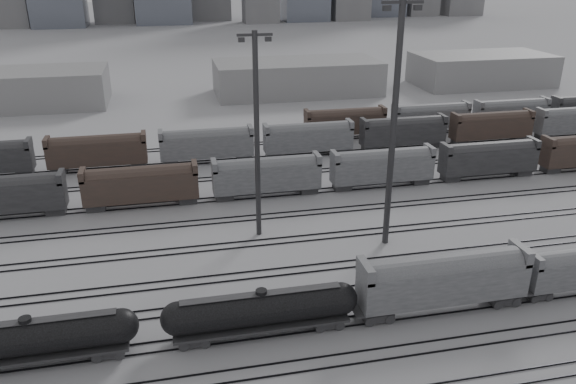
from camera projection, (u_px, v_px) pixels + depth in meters
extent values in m
plane|color=#B4B4B9|center=(424.00, 319.00, 51.87)|extent=(900.00, 900.00, 0.00)
cube|color=black|center=(470.00, 378.00, 44.36)|extent=(220.00, 0.07, 0.16)
cube|color=black|center=(448.00, 350.00, 47.58)|extent=(220.00, 0.07, 0.16)
cube|color=black|center=(441.00, 340.00, 48.87)|extent=(220.00, 0.07, 0.16)
cube|color=black|center=(423.00, 316.00, 52.09)|extent=(220.00, 0.07, 0.16)
cube|color=black|center=(417.00, 307.00, 53.39)|extent=(220.00, 0.07, 0.16)
cube|color=black|center=(402.00, 288.00, 56.61)|extent=(220.00, 0.07, 0.16)
cube|color=black|center=(396.00, 280.00, 57.90)|extent=(220.00, 0.07, 0.16)
cube|color=black|center=(384.00, 264.00, 61.12)|extent=(220.00, 0.07, 0.16)
cube|color=black|center=(379.00, 257.00, 62.42)|extent=(220.00, 0.07, 0.16)
cube|color=black|center=(362.00, 235.00, 67.44)|extent=(220.00, 0.07, 0.16)
cube|color=black|center=(359.00, 230.00, 68.74)|extent=(220.00, 0.07, 0.16)
cube|color=black|center=(345.00, 212.00, 73.76)|extent=(220.00, 0.07, 0.16)
cube|color=black|center=(342.00, 207.00, 75.06)|extent=(220.00, 0.07, 0.16)
cube|color=black|center=(330.00, 192.00, 80.08)|extent=(220.00, 0.07, 0.16)
cube|color=black|center=(327.00, 188.00, 81.38)|extent=(220.00, 0.07, 0.16)
cube|color=black|center=(316.00, 173.00, 87.30)|extent=(220.00, 0.07, 0.16)
cube|color=black|center=(313.00, 169.00, 88.60)|extent=(220.00, 0.07, 0.16)
cube|color=black|center=(303.00, 156.00, 94.53)|extent=(220.00, 0.07, 0.16)
cube|color=black|center=(301.00, 154.00, 95.82)|extent=(220.00, 0.07, 0.16)
cube|color=black|center=(293.00, 142.00, 101.75)|extent=(220.00, 0.07, 0.16)
cube|color=black|center=(291.00, 140.00, 103.04)|extent=(220.00, 0.07, 0.16)
cube|color=#27272A|center=(109.00, 348.00, 47.05)|extent=(2.59, 2.09, 0.70)
cube|color=#27272A|center=(32.00, 353.00, 45.69)|extent=(15.42, 2.69, 0.25)
cylinder|color=black|center=(29.00, 337.00, 45.08)|extent=(14.42, 2.88, 2.88)
sphere|color=black|center=(121.00, 326.00, 46.49)|extent=(2.88, 2.88, 2.88)
cylinder|color=black|center=(25.00, 321.00, 44.47)|extent=(0.99, 0.99, 0.50)
cube|color=#27272A|center=(25.00, 322.00, 44.51)|extent=(13.93, 0.90, 0.06)
cube|color=#27272A|center=(194.00, 337.00, 48.43)|extent=(2.60, 2.10, 0.70)
cube|color=#27272A|center=(327.00, 320.00, 50.78)|extent=(2.60, 2.10, 0.70)
cube|color=#27272A|center=(262.00, 324.00, 49.42)|extent=(15.47, 2.70, 0.25)
cylinder|color=black|center=(262.00, 308.00, 48.80)|extent=(14.47, 2.89, 2.89)
sphere|color=black|center=(177.00, 319.00, 47.39)|extent=(2.89, 2.89, 2.89)
sphere|color=black|center=(341.00, 298.00, 50.22)|extent=(2.89, 2.89, 2.89)
cylinder|color=black|center=(261.00, 293.00, 48.19)|extent=(1.00, 1.00, 0.50)
cube|color=#27272A|center=(261.00, 294.00, 48.23)|extent=(13.97, 0.90, 0.06)
cube|color=#27272A|center=(376.00, 313.00, 51.68)|extent=(2.77, 2.24, 0.75)
cube|color=#27272A|center=(501.00, 297.00, 54.19)|extent=(2.77, 2.24, 0.75)
cube|color=gray|center=(443.00, 282.00, 51.98)|extent=(16.00, 3.20, 3.41)
cylinder|color=gray|center=(444.00, 270.00, 51.49)|extent=(14.50, 3.09, 3.09)
cube|color=gray|center=(366.00, 271.00, 49.66)|extent=(0.75, 3.20, 1.49)
cube|color=gray|center=(521.00, 253.00, 52.67)|extent=(0.75, 3.20, 1.49)
cone|color=#27272A|center=(441.00, 301.00, 52.77)|extent=(2.56, 2.56, 0.96)
cube|color=#27272A|center=(537.00, 293.00, 54.99)|extent=(2.30, 1.86, 0.62)
cube|color=gray|center=(534.00, 260.00, 53.31)|extent=(0.62, 2.65, 1.24)
cylinder|color=#323234|center=(257.00, 139.00, 63.36)|extent=(0.61, 0.61, 23.90)
cube|color=#323234|center=(255.00, 35.00, 58.97)|extent=(3.82, 0.29, 0.29)
cube|color=#323234|center=(241.00, 40.00, 58.87)|extent=(0.67, 0.48, 0.48)
cube|color=#323234|center=(268.00, 39.00, 59.43)|extent=(0.67, 0.48, 0.48)
cylinder|color=#323234|center=(393.00, 130.00, 60.68)|extent=(0.70, 0.70, 27.38)
cube|color=#323234|center=(403.00, 2.00, 55.65)|extent=(4.38, 0.33, 0.33)
cube|color=#323234|center=(387.00, 8.00, 55.54)|extent=(0.77, 0.55, 0.55)
cube|color=#323234|center=(418.00, 7.00, 56.18)|extent=(0.77, 0.55, 0.55)
cube|color=#27272A|center=(4.00, 197.00, 71.26)|extent=(15.00, 3.00, 5.60)
cube|color=#46332C|center=(141.00, 187.00, 74.59)|extent=(15.00, 3.00, 5.60)
cube|color=gray|center=(267.00, 177.00, 77.92)|extent=(15.00, 3.00, 5.60)
cube|color=gray|center=(382.00, 168.00, 81.26)|extent=(15.00, 3.00, 5.60)
cube|color=#27272A|center=(488.00, 160.00, 84.59)|extent=(15.00, 3.00, 5.60)
cube|color=#46332C|center=(98.00, 153.00, 87.66)|extent=(15.00, 3.00, 5.60)
cube|color=gray|center=(207.00, 146.00, 91.00)|extent=(15.00, 3.00, 5.60)
cube|color=gray|center=(308.00, 139.00, 94.33)|extent=(15.00, 3.00, 5.60)
cube|color=#27272A|center=(403.00, 133.00, 97.66)|extent=(15.00, 3.00, 5.60)
cube|color=#46332C|center=(491.00, 127.00, 101.00)|extent=(15.00, 3.00, 5.60)
cube|color=gray|center=(574.00, 122.00, 104.33)|extent=(15.00, 3.00, 5.60)
cube|color=#46332C|center=(345.00, 124.00, 103.32)|extent=(15.00, 3.00, 5.60)
cube|color=gray|center=(430.00, 119.00, 106.65)|extent=(15.00, 3.00, 5.60)
cube|color=gray|center=(511.00, 114.00, 109.98)|extent=(15.00, 3.00, 5.60)
cube|color=gray|center=(297.00, 77.00, 138.07)|extent=(40.00, 18.00, 8.00)
cube|color=gray|center=(482.00, 69.00, 147.87)|extent=(35.00, 18.00, 8.00)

